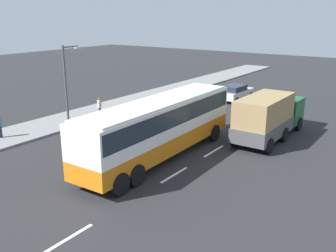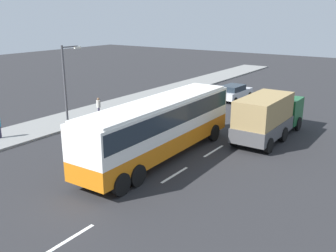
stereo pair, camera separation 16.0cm
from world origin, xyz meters
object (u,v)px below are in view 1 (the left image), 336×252
(coach_bus, at_px, (160,123))
(pedestrian_near_curb, at_px, (99,106))
(street_lamp, at_px, (67,79))
(cargo_truck, at_px, (269,116))
(car_silver_hatch, at_px, (235,92))

(coach_bus, relative_size, pedestrian_near_curb, 7.87)
(coach_bus, bearing_deg, pedestrian_near_curb, 64.10)
(pedestrian_near_curb, height_order, street_lamp, street_lamp)
(pedestrian_near_curb, xyz_separation_m, street_lamp, (-2.78, 0.26, 2.51))
(street_lamp, bearing_deg, coach_bus, -98.67)
(pedestrian_near_curb, distance_m, street_lamp, 3.76)
(coach_bus, distance_m, street_lamp, 9.55)
(coach_bus, bearing_deg, cargo_truck, -29.80)
(car_silver_hatch, height_order, street_lamp, street_lamp)
(street_lamp, bearing_deg, cargo_truck, -67.16)
(pedestrian_near_curb, bearing_deg, car_silver_hatch, 26.64)
(cargo_truck, distance_m, pedestrian_near_curb, 13.21)
(coach_bus, xyz_separation_m, street_lamp, (1.42, 9.34, 1.41))
(car_silver_hatch, distance_m, street_lamp, 16.58)
(coach_bus, xyz_separation_m, cargo_truck, (6.97, -3.83, -0.53))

